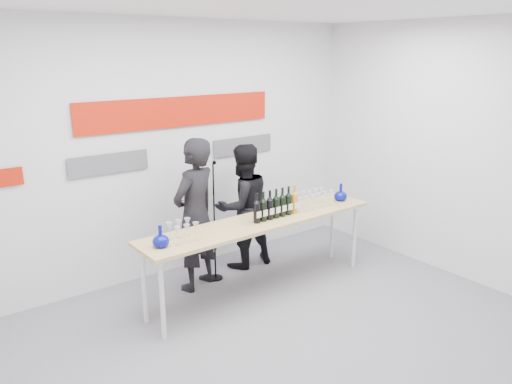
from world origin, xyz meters
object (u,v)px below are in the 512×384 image
at_px(presenter_left, 195,215).
at_px(presenter_right, 243,206).
at_px(tasting_table, 261,225).
at_px(mic_stand, 215,244).

distance_m(presenter_left, presenter_right, 0.80).
xyz_separation_m(tasting_table, mic_stand, (-0.24, 0.58, -0.35)).
relative_size(tasting_table, presenter_right, 1.84).
relative_size(presenter_left, presenter_right, 1.12).
xyz_separation_m(tasting_table, presenter_right, (0.27, 0.72, -0.01)).
distance_m(tasting_table, presenter_left, 0.76).
relative_size(presenter_right, mic_stand, 1.07).
relative_size(tasting_table, mic_stand, 1.97).
bearing_deg(tasting_table, presenter_right, 68.96).
relative_size(tasting_table, presenter_left, 1.65).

